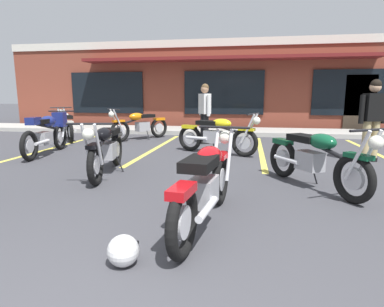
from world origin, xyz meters
TOP-DOWN VIEW (x-y plane):
  - ground_plane at (0.00, 3.52)m, footprint 80.00×80.00m
  - sidewalk_kerb at (0.00, 10.83)m, footprint 22.00×1.80m
  - brick_storefront_building at (0.00, 14.84)m, footprint 18.48×6.16m
  - painted_stall_lines at (-0.00, 7.23)m, footprint 8.13×4.80m
  - motorcycle_foreground_classic at (0.59, 2.44)m, footprint 0.71×2.10m
  - motorcycle_red_sportbike at (-3.58, 5.95)m, footprint 0.72×2.10m
  - motorcycle_black_cruiser at (-2.28, 8.63)m, footprint 1.46×1.81m
  - motorcycle_silver_naked at (-4.48, 8.19)m, footprint 1.53×1.76m
  - motorcycle_blue_standard at (1.98, 4.05)m, footprint 1.34×1.87m
  - motorcycle_orange_scrambler at (-1.39, 4.34)m, footprint 0.80×2.09m
  - motorcycle_cream_vintage at (0.29, 6.63)m, footprint 2.00×1.09m
  - person_in_shorts_foreground at (-0.22, 8.26)m, footprint 0.42×0.56m
  - person_by_back_row at (3.50, 6.32)m, footprint 0.60×0.36m
  - helmet_on_pavement at (0.04, 1.50)m, footprint 0.26×0.26m

SIDE VIEW (x-z plane):
  - ground_plane at x=0.00m, z-range 0.00..0.00m
  - painted_stall_lines at x=0.00m, z-range 0.00..0.01m
  - sidewalk_kerb at x=0.00m, z-range 0.00..0.14m
  - helmet_on_pavement at x=0.04m, z-range 0.00..0.26m
  - motorcycle_foreground_classic at x=0.59m, z-range -0.03..0.95m
  - motorcycle_black_cruiser at x=-2.28m, z-range -0.03..0.95m
  - motorcycle_silver_naked at x=-4.48m, z-range -0.03..0.95m
  - motorcycle_blue_standard at x=1.98m, z-range -0.03..0.95m
  - motorcycle_orange_scrambler at x=-1.39m, z-range -0.03..0.95m
  - motorcycle_cream_vintage at x=0.29m, z-range -0.03..0.95m
  - motorcycle_red_sportbike at x=-3.58m, z-range 0.04..1.02m
  - person_in_shorts_foreground at x=-0.22m, z-range 0.11..1.79m
  - person_by_back_row at x=3.50m, z-range 0.11..1.79m
  - brick_storefront_building at x=0.00m, z-range 0.00..3.53m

